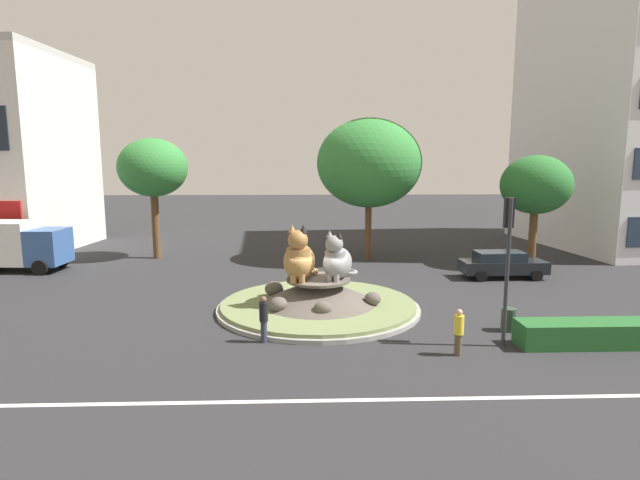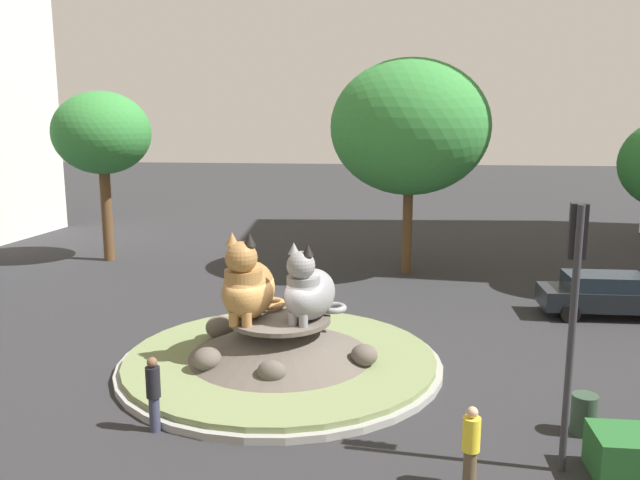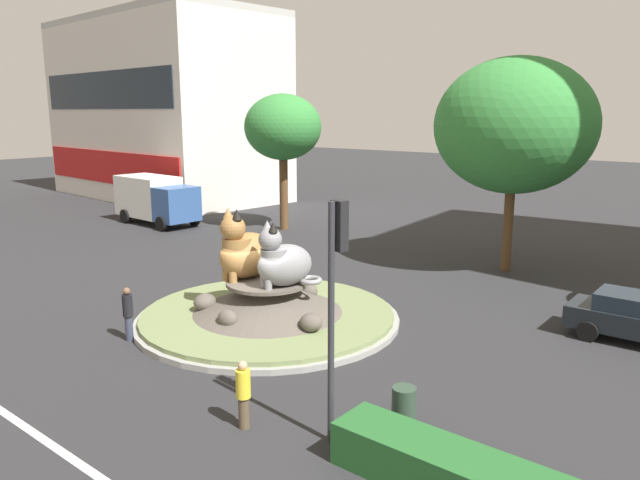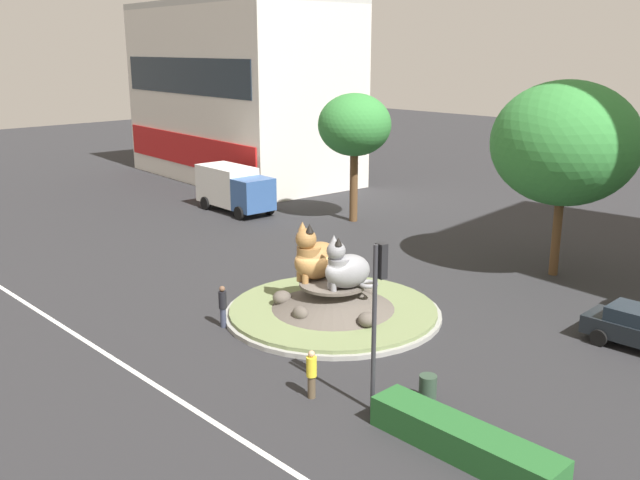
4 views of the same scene
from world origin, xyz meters
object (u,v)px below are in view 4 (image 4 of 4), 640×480
object	(u,v)px
pedestrian_black_shirt	(223,305)
pedestrian_yellow_shirt	(312,373)
cat_statue_grey	(345,269)
cat_statue_tabby	(315,258)
traffic_light_mast	(378,297)
delivery_box_truck	(234,188)
second_tree_near_tower	(565,143)
shophouse_block	(240,92)
broadleaf_tree_behind_island	(355,126)
litter_bin	(428,389)

from	to	relation	value
pedestrian_black_shirt	pedestrian_yellow_shirt	bearing A→B (deg)	58.65
cat_statue_grey	cat_statue_tabby	bearing A→B (deg)	-66.82
pedestrian_black_shirt	traffic_light_mast	bearing A→B (deg)	67.29
traffic_light_mast	delivery_box_truck	bearing A→B (deg)	70.00
cat_statue_grey	pedestrian_yellow_shirt	xyz separation A→B (m)	(3.76, -5.42, -1.38)
second_tree_near_tower	shophouse_block	bearing A→B (deg)	170.06
cat_statue_grey	delivery_box_truck	size ratio (longest dim) A/B	0.37
delivery_box_truck	second_tree_near_tower	bearing A→B (deg)	10.28
traffic_light_mast	delivery_box_truck	size ratio (longest dim) A/B	0.85
cat_statue_tabby	delivery_box_truck	bearing A→B (deg)	-112.67
broadleaf_tree_behind_island	delivery_box_truck	distance (m)	9.54
cat_statue_tabby	cat_statue_grey	world-z (taller)	cat_statue_tabby
shophouse_block	delivery_box_truck	distance (m)	14.29
traffic_light_mast	delivery_box_truck	distance (m)	28.13
broadleaf_tree_behind_island	pedestrian_black_shirt	size ratio (longest dim) A/B	4.68
cat_statue_tabby	pedestrian_black_shirt	xyz separation A→B (m)	(-1.26, -3.86, -1.41)
traffic_light_mast	pedestrian_black_shirt	distance (m)	9.04
second_tree_near_tower	pedestrian_yellow_shirt	bearing A→B (deg)	-87.07
cat_statue_tabby	traffic_light_mast	bearing A→B (deg)	63.41
cat_statue_tabby	pedestrian_black_shirt	world-z (taller)	cat_statue_tabby
cat_statue_grey	traffic_light_mast	distance (m)	7.38
cat_statue_tabby	pedestrian_black_shirt	bearing A→B (deg)	-13.62
pedestrian_black_shirt	shophouse_block	bearing A→B (deg)	-148.10
traffic_light_mast	pedestrian_yellow_shirt	world-z (taller)	traffic_light_mast
traffic_light_mast	shophouse_block	bearing A→B (deg)	66.21
cat_statue_tabby	shophouse_block	bearing A→B (deg)	-117.93
cat_statue_tabby	pedestrian_yellow_shirt	world-z (taller)	cat_statue_tabby
traffic_light_mast	litter_bin	distance (m)	3.67
pedestrian_yellow_shirt	delivery_box_truck	size ratio (longest dim) A/B	0.26
shophouse_block	broadleaf_tree_behind_island	xyz separation A→B (m)	(17.56, -4.68, -1.10)
pedestrian_yellow_shirt	cat_statue_tabby	bearing A→B (deg)	-121.87
cat_statue_grey	broadleaf_tree_behind_island	size ratio (longest dim) A/B	0.28
pedestrian_yellow_shirt	traffic_light_mast	bearing A→B (deg)	128.14
cat_statue_grey	litter_bin	distance (m)	7.37
cat_statue_grey	delivery_box_truck	world-z (taller)	cat_statue_grey
traffic_light_mast	litter_bin	size ratio (longest dim) A/B	5.88
traffic_light_mast	broadleaf_tree_behind_island	world-z (taller)	broadleaf_tree_behind_island
shophouse_block	delivery_box_truck	bearing A→B (deg)	-35.71
cat_statue_grey	second_tree_near_tower	size ratio (longest dim) A/B	0.24
cat_statue_grey	broadleaf_tree_behind_island	distance (m)	17.54
broadleaf_tree_behind_island	delivery_box_truck	xyz separation A→B (m)	(-7.52, -3.83, -4.46)
pedestrian_black_shirt	second_tree_near_tower	bearing A→B (deg)	140.72
traffic_light_mast	delivery_box_truck	world-z (taller)	traffic_light_mast
cat_statue_grey	delivery_box_truck	distance (m)	20.98
cat_statue_tabby	cat_statue_grey	size ratio (longest dim) A/B	1.09
pedestrian_yellow_shirt	pedestrian_black_shirt	xyz separation A→B (m)	(-6.69, 1.47, 0.07)
shophouse_block	litter_bin	bearing A→B (deg)	-25.19
broadleaf_tree_behind_island	litter_bin	bearing A→B (deg)	-41.00
broadleaf_tree_behind_island	second_tree_near_tower	world-z (taller)	second_tree_near_tower
cat_statue_tabby	shophouse_block	xyz separation A→B (m)	(-27.39, 17.42, 4.86)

